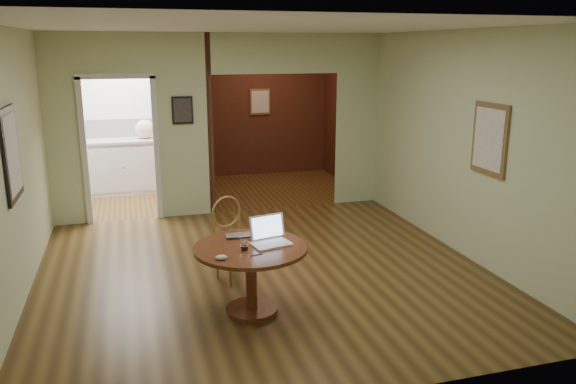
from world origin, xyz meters
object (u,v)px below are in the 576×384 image
object	(u,v)px
closed_laptop	(244,237)
open_laptop	(269,236)
dining_table	(251,264)
chair	(231,234)

from	to	relation	value
closed_laptop	open_laptop	bearing A→B (deg)	-40.55
open_laptop	closed_laptop	bearing A→B (deg)	124.92
dining_table	open_laptop	xyz separation A→B (m)	(0.20, 0.05, 0.24)
chair	closed_laptop	world-z (taller)	chair
dining_table	closed_laptop	bearing A→B (deg)	92.93
dining_table	closed_laptop	world-z (taller)	closed_laptop
chair	open_laptop	world-z (taller)	open_laptop
chair	open_laptop	size ratio (longest dim) A/B	2.28
dining_table	open_laptop	distance (m)	0.32
open_laptop	closed_laptop	distance (m)	0.29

